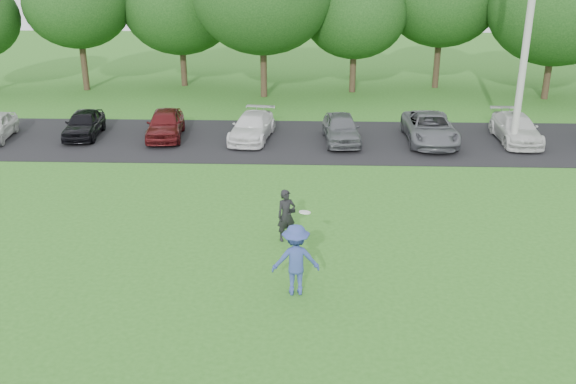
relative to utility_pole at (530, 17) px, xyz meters
name	(u,v)px	position (x,y,z in m)	size (l,w,h in m)	color
ground	(283,293)	(-9.00, -12.01, -5.36)	(100.00, 100.00, 0.00)	#2E6A1E
parking_lot	(296,141)	(-9.00, 0.99, -5.34)	(32.00, 6.50, 0.03)	black
utility_pole	(530,17)	(0.00, 0.00, 0.00)	(0.28, 0.28, 10.72)	#B0B0AA
frisbee_player	(296,260)	(-8.69, -11.98, -4.45)	(1.23, 0.79, 2.19)	#334490
camera_bystander	(286,215)	(-9.03, -8.98, -4.59)	(0.66, 0.58, 1.53)	black
parked_cars	(310,127)	(-8.40, 1.00, -4.74)	(27.95, 4.38, 1.25)	silver
tree_row	(328,4)	(-7.49, 10.75, -0.45)	(42.39, 9.85, 8.64)	#38281C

